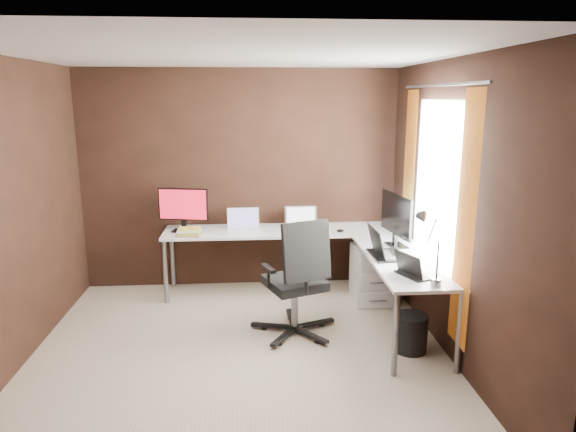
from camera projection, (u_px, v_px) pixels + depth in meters
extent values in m
cube|color=#A0917C|center=(240.00, 356.00, 4.43)|extent=(3.60, 3.60, 0.00)
cube|color=white|center=(232.00, 54.00, 3.86)|extent=(3.60, 3.60, 0.00)
cube|color=black|center=(240.00, 180.00, 5.90)|extent=(3.60, 0.00, 2.50)
cube|color=black|center=(227.00, 301.00, 2.40)|extent=(3.60, 0.00, 2.50)
cube|color=black|center=(6.00, 219.00, 4.02)|extent=(0.00, 3.60, 2.50)
cube|color=black|center=(453.00, 211.00, 4.28)|extent=(0.00, 3.60, 2.50)
cube|color=white|center=(438.00, 181.00, 4.57)|extent=(0.00, 1.00, 1.30)
cube|color=#C68617|center=(465.00, 222.00, 3.91)|extent=(0.01, 0.35, 2.00)
cube|color=#C68617|center=(408.00, 189.00, 5.32)|extent=(0.01, 0.35, 2.00)
cylinder|color=slate|center=(440.00, 85.00, 4.38)|extent=(0.02, 1.90, 0.02)
cube|color=white|center=(283.00, 231.00, 5.76)|extent=(2.65, 0.60, 0.03)
cube|color=white|center=(401.00, 260.00, 4.74)|extent=(0.60, 1.65, 0.03)
cylinder|color=slate|center=(165.00, 272.00, 5.50)|extent=(0.05, 0.05, 0.70)
cylinder|color=slate|center=(172.00, 257.00, 6.00)|extent=(0.05, 0.05, 0.70)
cylinder|color=slate|center=(395.00, 335.00, 4.04)|extent=(0.05, 0.05, 0.70)
cylinder|color=slate|center=(460.00, 333.00, 4.08)|extent=(0.05, 0.05, 0.70)
cylinder|color=slate|center=(388.00, 253.00, 6.19)|extent=(0.05, 0.05, 0.70)
cube|color=white|center=(373.00, 274.00, 5.58)|extent=(0.42, 0.50, 0.60)
cube|color=black|center=(184.00, 231.00, 5.67)|extent=(0.27, 0.20, 0.01)
cube|color=black|center=(184.00, 225.00, 5.68)|extent=(0.06, 0.04, 0.11)
cube|color=black|center=(183.00, 204.00, 5.62)|extent=(0.55, 0.14, 0.36)
cube|color=red|center=(183.00, 204.00, 5.61)|extent=(0.52, 0.11, 0.33)
cube|color=black|center=(396.00, 245.00, 5.12)|extent=(0.19, 0.27, 0.01)
cube|color=black|center=(395.00, 239.00, 5.10)|extent=(0.04, 0.06, 0.11)
cube|color=black|center=(396.00, 214.00, 5.04)|extent=(0.13, 0.64, 0.40)
cube|color=#215DB2|center=(398.00, 214.00, 5.04)|extent=(0.10, 0.61, 0.37)
cube|color=white|center=(244.00, 230.00, 5.71)|extent=(0.37, 0.27, 0.02)
cube|color=white|center=(243.00, 218.00, 5.77)|extent=(0.36, 0.08, 0.22)
cube|color=slate|center=(243.00, 218.00, 5.76)|extent=(0.31, 0.07, 0.19)
cube|color=silver|center=(301.00, 229.00, 5.77)|extent=(0.37, 0.26, 0.02)
cube|color=silver|center=(301.00, 216.00, 5.83)|extent=(0.37, 0.07, 0.23)
cube|color=silver|center=(301.00, 216.00, 5.83)|extent=(0.32, 0.06, 0.20)
cube|color=black|center=(387.00, 255.00, 4.79)|extent=(0.31, 0.43, 0.02)
cube|color=black|center=(376.00, 241.00, 4.75)|extent=(0.09, 0.42, 0.26)
cube|color=#171C31|center=(377.00, 241.00, 4.75)|extent=(0.07, 0.37, 0.23)
cube|color=black|center=(415.00, 274.00, 4.27)|extent=(0.32, 0.37, 0.02)
cube|color=black|center=(408.00, 264.00, 4.21)|extent=(0.18, 0.30, 0.19)
cube|color=#AD464F|center=(409.00, 264.00, 4.22)|extent=(0.15, 0.27, 0.16)
cube|color=#9C8054|center=(189.00, 234.00, 5.51)|extent=(0.28, 0.23, 0.03)
cube|color=#AFB637|center=(189.00, 232.00, 5.50)|extent=(0.24, 0.19, 0.02)
cube|color=white|center=(189.00, 230.00, 5.50)|extent=(0.25, 0.20, 0.02)
cube|color=#AFB637|center=(189.00, 229.00, 5.49)|extent=(0.24, 0.19, 0.02)
ellipsoid|color=black|center=(199.00, 233.00, 5.55)|extent=(0.08, 0.06, 0.03)
ellipsoid|color=black|center=(340.00, 231.00, 5.64)|extent=(0.08, 0.05, 0.03)
cylinder|color=slate|center=(436.00, 282.00, 4.03)|extent=(0.08, 0.08, 0.06)
cylinder|color=slate|center=(438.00, 259.00, 3.99)|extent=(0.02, 0.02, 0.32)
cylinder|color=slate|center=(432.00, 231.00, 3.96)|extent=(0.02, 0.17, 0.24)
cone|color=slate|center=(423.00, 219.00, 4.01)|extent=(0.10, 0.13, 0.13)
cylinder|color=slate|center=(295.00, 306.00, 4.82)|extent=(0.06, 0.06, 0.40)
cube|color=black|center=(295.00, 283.00, 4.77)|extent=(0.63, 0.63, 0.08)
cube|color=black|center=(306.00, 251.00, 4.48)|extent=(0.46, 0.28, 0.53)
cylinder|color=black|center=(411.00, 333.00, 4.49)|extent=(0.29, 0.29, 0.33)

